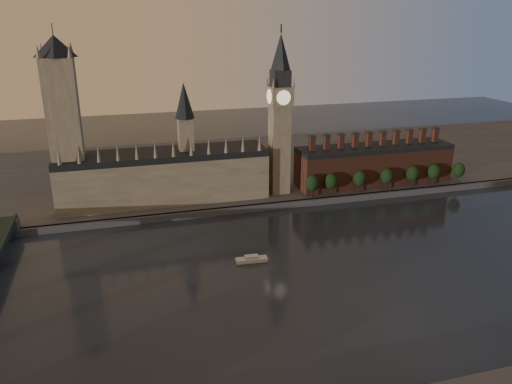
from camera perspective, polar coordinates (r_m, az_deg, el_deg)
ground at (r=240.47m, az=8.63°, el=-9.49°), size 900.00×900.00×0.00m
north_bank at (r=396.02m, az=-1.88°, el=2.79°), size 900.00×182.00×4.00m
palace_of_westminster at (r=320.41m, az=-10.39°, el=2.09°), size 130.00×30.30×74.00m
victoria_tower at (r=311.81m, az=-21.10°, el=7.74°), size 24.00×24.00×108.00m
big_ben at (r=322.20m, az=2.74°, el=8.94°), size 15.00×15.00×107.00m
chimney_block at (r=359.10m, az=13.31°, el=3.14°), size 110.00×25.00×37.00m
embankment_tree_0 at (r=324.73m, az=6.45°, el=1.01°), size 8.60×8.60×14.88m
embankment_tree_1 at (r=330.04m, az=8.57°, el=1.22°), size 8.60×8.60×14.88m
embankment_tree_2 at (r=339.02m, az=11.76°, el=1.52°), size 8.60×8.60×14.88m
embankment_tree_3 at (r=348.02m, az=14.72°, el=1.75°), size 8.60×8.60×14.88m
embankment_tree_4 at (r=358.95m, az=17.44°, el=2.02°), size 8.60×8.60×14.88m
embankment_tree_5 at (r=368.11m, az=19.66°, el=2.20°), size 8.60×8.60×14.88m
embankment_tree_6 at (r=378.66m, az=22.14°, el=2.36°), size 8.60×8.60×14.88m
river_boat at (r=250.56m, az=-0.51°, el=-7.68°), size 16.10×5.61×3.16m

